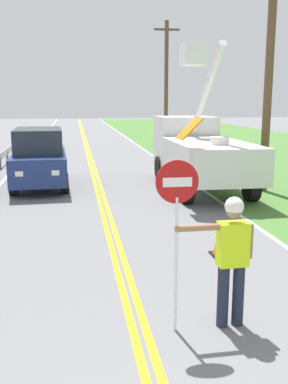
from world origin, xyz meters
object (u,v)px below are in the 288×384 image
Objects in this scene: oncoming_suv_nearest at (39,158)px; utility_pole_near at (269,64)px; stop_sign_paddle at (177,208)px; utility_bucket_truck at (198,148)px; flagger_worker at (232,254)px; traffic_cone_lead at (221,239)px; utility_pole_mid at (166,81)px.

oncoming_suv_nearest is 0.57× the size of utility_pole_near.
utility_bucket_truck is at bearing 72.78° from stop_sign_paddle.
flagger_worker reaches higher than traffic_cone_lead.
flagger_worker is 2.61× the size of traffic_cone_lead.
utility_pole_mid is at bearing 82.32° from utility_bucket_truck.
utility_bucket_truck is at bearing 78.21° from traffic_cone_lead.
stop_sign_paddle is 10.40m from utility_bucket_truck.
traffic_cone_lead is (-3.56, -6.10, -3.92)m from utility_pole_near.
stop_sign_paddle is at bearing -107.22° from utility_bucket_truck.
stop_sign_paddle is 0.29× the size of utility_pole_near.
utility_pole_near reaches higher than traffic_cone_lead.
utility_pole_near is at bearing 63.72° from flagger_worker.
utility_pole_mid is 24.05m from traffic_cone_lead.
utility_pole_near is at bearing 59.91° from stop_sign_paddle.
utility_pole_mid reaches higher than oncoming_suv_nearest.
utility_pole_mid reaches higher than traffic_cone_lead.
utility_bucket_truck reaches higher than traffic_cone_lead.
utility_pole_near is at bearing -27.14° from utility_bucket_truck.
oncoming_suv_nearest is 17.55m from utility_pole_mid.
flagger_worker is 10.19m from utility_bucket_truck.
utility_pole_near reaches higher than oncoming_suv_nearest.
utility_bucket_truck is 5.71m from oncoming_suv_nearest.
flagger_worker is at bearing -116.28° from utility_pole_near.
flagger_worker is 2.96m from traffic_cone_lead.
oncoming_suv_nearest is 6.67× the size of traffic_cone_lead.
stop_sign_paddle is at bearing -76.80° from oncoming_suv_nearest.
utility_bucket_truck reaches higher than oncoming_suv_nearest.
traffic_cone_lead is (0.82, 2.76, -0.71)m from flagger_worker.
oncoming_suv_nearest is at bearing 165.61° from utility_pole_near.
utility_pole_mid is (4.50, 26.17, 3.40)m from flagger_worker.
flagger_worker is 1.02m from stop_sign_paddle.
utility_pole_mid reaches higher than utility_bucket_truck.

